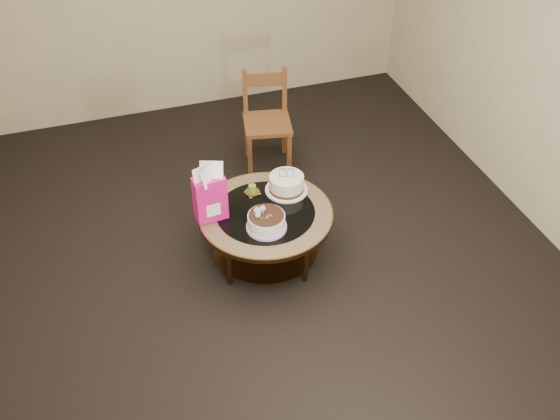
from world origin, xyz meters
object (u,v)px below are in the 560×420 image
object	(u,v)px
decorated_cake	(266,222)
cream_cake	(286,184)
coffee_table	(266,220)
dining_chair	(267,120)
gift_bag	(210,193)

from	to	relation	value
decorated_cake	cream_cake	world-z (taller)	cream_cake
coffee_table	cream_cake	world-z (taller)	cream_cake
coffee_table	dining_chair	bearing A→B (deg)	72.29
coffee_table	gift_bag	distance (m)	0.50
dining_chair	decorated_cake	bearing A→B (deg)	-96.07
coffee_table	gift_bag	world-z (taller)	gift_bag
decorated_cake	gift_bag	world-z (taller)	gift_bag
cream_cake	gift_bag	bearing A→B (deg)	-144.61
coffee_table	decorated_cake	xyz separation A→B (m)	(-0.05, -0.18, 0.14)
gift_bag	decorated_cake	bearing A→B (deg)	-40.70
cream_cake	gift_bag	distance (m)	0.66
coffee_table	cream_cake	distance (m)	0.33
coffee_table	dining_chair	xyz separation A→B (m)	(0.39, 1.22, 0.08)
coffee_table	gift_bag	xyz separation A→B (m)	(-0.39, 0.06, 0.31)
decorated_cake	cream_cake	size ratio (longest dim) A/B	0.89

